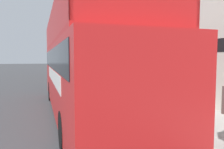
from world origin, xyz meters
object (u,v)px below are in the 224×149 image
Objects in this scene: lamp_post_nearest at (165,16)px; lamp_post_second at (97,45)px; pedestrian_third at (164,87)px; lamp_post_third at (78,47)px; pedestrian_second at (169,93)px; parked_car_ahead_of_bus at (73,79)px; litter_bin at (180,100)px; tour_bus at (83,70)px.

lamp_post_nearest is 1.13× the size of lamp_post_second.
pedestrian_third is 0.32× the size of lamp_post_third.
pedestrian_second is at bearing -89.20° from lamp_post_third.
pedestrian_third is 3.20m from lamp_post_nearest.
lamp_post_nearest reaches higher than pedestrian_third.
lamp_post_second reaches higher than pedestrian_third.
parked_car_ahead_of_bus is 3.23m from lamp_post_second.
lamp_post_nearest is 3.43m from litter_bin.
lamp_post_second is (2.34, 7.23, 1.48)m from tour_bus.
lamp_post_third is (0.04, 9.82, 0.30)m from lamp_post_second.
tour_bus is at bearing -97.55° from parked_car_ahead_of_bus.
lamp_post_third is at bearing 81.19° from tour_bus.
parked_car_ahead_of_bus is (0.69, 8.20, -1.13)m from tour_bus.
pedestrian_second is 0.34× the size of lamp_post_second.
tour_bus is at bearing -107.91° from lamp_post_second.
litter_bin is at bearing -82.24° from lamp_post_second.
parked_car_ahead_of_bus is 9.49m from pedestrian_third.
lamp_post_third is at bearing 89.77° from lamp_post_second.
lamp_post_third is at bearing 89.50° from lamp_post_nearest.
lamp_post_nearest is 19.64m from lamp_post_third.
pedestrian_third is 0.31× the size of lamp_post_nearest.
pedestrian_second is 0.30× the size of lamp_post_nearest.
pedestrian_third reaches higher than litter_bin.
pedestrian_second is 1.16m from litter_bin.
lamp_post_nearest is (-1.02, -1.66, 2.54)m from pedestrian_third.
parked_car_ahead_of_bus is at bearing 100.63° from pedestrian_second.
lamp_post_third is at bearing 92.69° from pedestrian_third.
lamp_post_second is (1.64, -0.98, 2.60)m from parked_car_ahead_of_bus.
lamp_post_third is 18.88m from litter_bin.
lamp_post_nearest reaches higher than litter_bin.
lamp_post_nearest is at bearing -90.78° from lamp_post_second.
tour_bus reaches higher than pedestrian_third.
parked_car_ahead_of_bus is at bearing 149.24° from lamp_post_second.
lamp_post_second is (0.13, 9.82, -0.36)m from lamp_post_nearest.
lamp_post_nearest is (2.20, -2.59, 1.84)m from tour_bus.
parked_car_ahead_of_bus is at bearing 97.95° from lamp_post_nearest.
lamp_post_nearest reaches higher than lamp_post_third.
lamp_post_third reaches higher than parked_car_ahead_of_bus.
pedestrian_third is 1.67× the size of litter_bin.
lamp_post_second is 4.77× the size of litter_bin.
tour_bus is at bearing 130.39° from lamp_post_nearest.
tour_bus is 4.03m from litter_bin.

